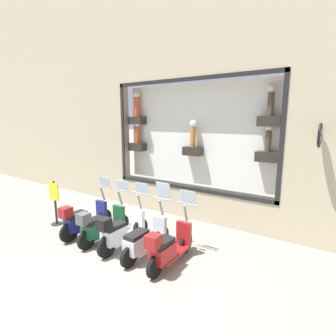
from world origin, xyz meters
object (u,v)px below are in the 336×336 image
(scooter_green_3, at_px, (101,226))
(shop_sign_post, at_px, (55,202))
(scooter_silver_1, at_px, (144,240))
(scooter_navy_4, at_px, (83,220))
(scooter_white_2, at_px, (121,231))
(scooter_red_0, at_px, (168,247))

(scooter_green_3, xyz_separation_m, shop_sign_post, (0.06, 2.11, 0.27))
(scooter_silver_1, bearing_deg, scooter_navy_4, 91.51)
(shop_sign_post, bearing_deg, scooter_green_3, -91.63)
(scooter_white_2, height_order, scooter_green_3, scooter_white_2)
(scooter_green_3, bearing_deg, shop_sign_post, 88.37)
(scooter_red_0, xyz_separation_m, shop_sign_post, (0.06, 4.29, 0.27))
(scooter_green_3, distance_m, scooter_navy_4, 0.73)
(scooter_white_2, xyz_separation_m, scooter_green_3, (-0.01, 0.73, -0.01))
(scooter_navy_4, xyz_separation_m, shop_sign_post, (0.06, 1.39, 0.26))
(scooter_silver_1, bearing_deg, shop_sign_post, 90.03)
(scooter_silver_1, height_order, scooter_white_2, scooter_silver_1)
(scooter_white_2, bearing_deg, scooter_red_0, -90.31)
(scooter_red_0, height_order, shop_sign_post, scooter_red_0)
(scooter_green_3, height_order, shop_sign_post, scooter_green_3)
(scooter_red_0, distance_m, shop_sign_post, 4.30)
(scooter_red_0, relative_size, scooter_white_2, 0.99)
(shop_sign_post, bearing_deg, scooter_red_0, -90.82)
(scooter_red_0, height_order, scooter_white_2, scooter_red_0)
(scooter_red_0, xyz_separation_m, scooter_navy_4, (0.01, 2.90, 0.01))
(scooter_navy_4, relative_size, shop_sign_post, 1.29)
(scooter_navy_4, bearing_deg, scooter_silver_1, -88.49)
(scooter_white_2, xyz_separation_m, scooter_navy_4, (-0.00, 1.45, -0.00))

